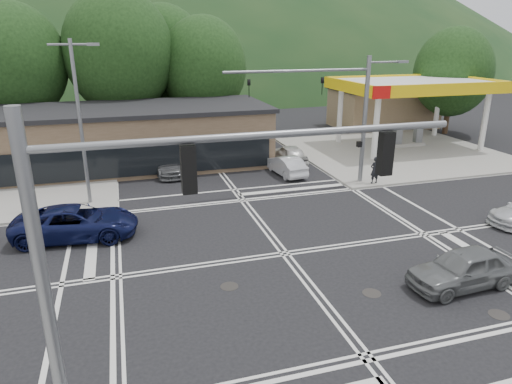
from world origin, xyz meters
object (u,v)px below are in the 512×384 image
object	(u,v)px
car_queue_a	(286,165)
pedestrian	(375,170)
car_grey_center	(464,268)
car_queue_b	(290,154)
car_northbound	(168,163)
car_blue_west	(76,222)

from	to	relation	value
car_queue_a	pedestrian	size ratio (longest dim) A/B	2.33
car_grey_center	pedestrian	world-z (taller)	pedestrian
car_queue_b	pedestrian	size ratio (longest dim) A/B	2.44
car_northbound	pedestrian	bearing A→B (deg)	-32.63
car_blue_west	pedestrian	distance (m)	17.95
car_blue_west	car_grey_center	distance (m)	16.98
car_northbound	car_queue_a	bearing A→B (deg)	-23.76
car_queue_b	pedestrian	distance (m)	7.30
car_grey_center	pedestrian	distance (m)	12.43
car_queue_b	car_blue_west	bearing A→B (deg)	34.68
car_queue_a	car_queue_b	distance (m)	2.92
car_queue_a	car_northbound	xyz separation A→B (m)	(-7.75, 2.69, 0.05)
car_grey_center	car_blue_west	bearing A→B (deg)	-124.89
pedestrian	car_northbound	bearing A→B (deg)	-33.13
car_blue_west	car_grey_center	bearing A→B (deg)	-115.34
car_grey_center	car_northbound	bearing A→B (deg)	-157.09
car_blue_west	car_grey_center	xyz separation A→B (m)	(14.45, -8.93, -0.03)
car_northbound	pedestrian	world-z (taller)	pedestrian
car_blue_west	car_queue_b	world-z (taller)	car_blue_west
car_queue_a	pedestrian	xyz separation A→B (m)	(4.57, -3.87, 0.35)
car_blue_west	car_queue_a	xyz separation A→B (m)	(13.11, 6.94, -0.12)
car_queue_a	car_northbound	distance (m)	8.20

